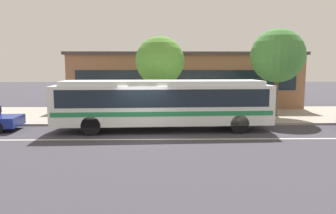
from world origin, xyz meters
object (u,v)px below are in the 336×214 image
object	(u,v)px
transit_bus	(163,101)
pedestrian_waiting_near_sign	(196,105)
street_tree_mid_block	(278,56)
street_tree_near_stop	(160,61)
bus_stop_sign	(243,96)

from	to	relation	value
transit_bus	pedestrian_waiting_near_sign	world-z (taller)	transit_bus
street_tree_mid_block	transit_bus	bearing A→B (deg)	-151.54
street_tree_near_stop	street_tree_mid_block	world-z (taller)	street_tree_mid_block
transit_bus	pedestrian_waiting_near_sign	bearing A→B (deg)	47.37
transit_bus	street_tree_near_stop	world-z (taller)	street_tree_near_stop
street_tree_near_stop	street_tree_mid_block	size ratio (longest dim) A/B	0.91
pedestrian_waiting_near_sign	bus_stop_sign	bearing A→B (deg)	-3.56
transit_bus	street_tree_mid_block	xyz separation A→B (m)	(7.78, 4.21, 2.62)
transit_bus	bus_stop_sign	distance (m)	5.33
transit_bus	pedestrian_waiting_near_sign	distance (m)	3.06
street_tree_near_stop	bus_stop_sign	bearing A→B (deg)	-23.42
street_tree_near_stop	street_tree_mid_block	bearing A→B (deg)	-0.33
bus_stop_sign	street_tree_mid_block	size ratio (longest dim) A/B	0.41
pedestrian_waiting_near_sign	street_tree_mid_block	distance (m)	6.82
transit_bus	street_tree_near_stop	bearing A→B (deg)	92.62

